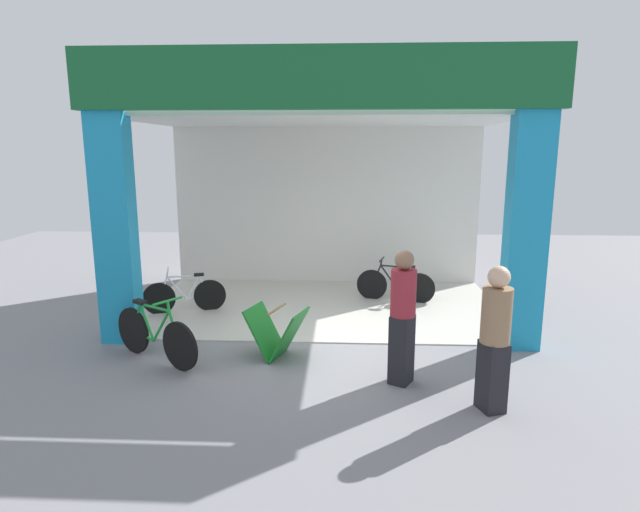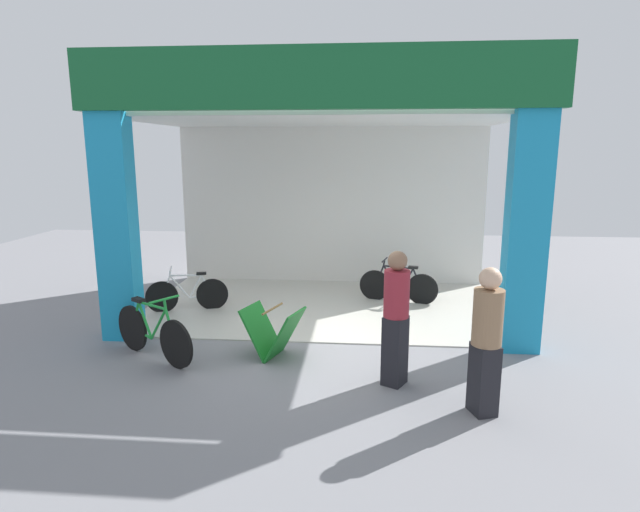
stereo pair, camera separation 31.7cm
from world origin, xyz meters
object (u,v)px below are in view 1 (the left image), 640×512
(bicycle_inside_1, at_px, (185,295))
(pedestrian_0, at_px, (403,316))
(sandwich_board_sign, at_px, (277,333))
(pedestrian_1, at_px, (495,337))
(bicycle_parked_0, at_px, (155,335))
(bicycle_inside_0, at_px, (396,285))

(bicycle_inside_1, height_order, pedestrian_0, pedestrian_0)
(sandwich_board_sign, xyz_separation_m, pedestrian_1, (2.58, -1.38, 0.50))
(bicycle_inside_1, distance_m, pedestrian_0, 4.49)
(bicycle_parked_0, bearing_deg, sandwich_board_sign, 7.13)
(bicycle_inside_1, relative_size, pedestrian_0, 0.83)
(bicycle_inside_0, distance_m, bicycle_parked_0, 4.68)
(bicycle_inside_1, distance_m, pedestrian_1, 5.62)
(bicycle_parked_0, distance_m, pedestrian_0, 3.37)
(bicycle_inside_1, bearing_deg, bicycle_parked_0, -83.33)
(sandwich_board_sign, height_order, pedestrian_0, pedestrian_0)
(bicycle_inside_1, xyz_separation_m, sandwich_board_sign, (1.90, -1.97, 0.04))
(bicycle_inside_0, bearing_deg, pedestrian_1, -81.04)
(pedestrian_1, bearing_deg, bicycle_inside_0, 98.96)
(pedestrian_1, bearing_deg, sandwich_board_sign, 151.76)
(bicycle_parked_0, xyz_separation_m, sandwich_board_sign, (1.65, 0.21, -0.01))
(pedestrian_0, bearing_deg, bicycle_parked_0, 170.98)
(bicycle_inside_1, relative_size, sandwich_board_sign, 1.52)
(bicycle_inside_1, xyz_separation_m, bicycle_parked_0, (0.25, -2.17, 0.05))
(pedestrian_1, bearing_deg, bicycle_inside_1, 143.19)
(bicycle_inside_0, bearing_deg, sandwich_board_sign, -124.06)
(pedestrian_0, distance_m, pedestrian_1, 1.14)
(bicycle_inside_1, distance_m, bicycle_parked_0, 2.19)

